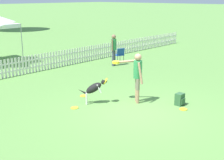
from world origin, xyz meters
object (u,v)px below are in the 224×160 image
at_px(frisbee_near_handler, 183,109).
at_px(spectator_standing, 114,47).
at_px(frisbee_midfield, 84,96).
at_px(handler_person, 136,72).
at_px(folding_chair_blue_left, 120,54).
at_px(leaping_dog, 94,88).
at_px(frisbee_near_dog, 75,108).
at_px(backpack_on_grass, 180,99).

distance_m(frisbee_near_handler, spectator_standing, 6.79).
xyz_separation_m(frisbee_near_handler, frisbee_midfield, (-1.20, 3.33, 0.00)).
relative_size(handler_person, frisbee_midfield, 6.74).
bearing_deg(frisbee_midfield, handler_person, -67.13).
xyz_separation_m(handler_person, folding_chair_blue_left, (4.43, 4.58, -0.57)).
bearing_deg(frisbee_near_handler, folding_chair_blue_left, 57.05).
distance_m(handler_person, frisbee_near_handler, 1.92).
height_order(frisbee_midfield, folding_chair_blue_left, folding_chair_blue_left).
distance_m(frisbee_midfield, folding_chair_blue_left, 5.90).
distance_m(leaping_dog, folding_chair_blue_left, 6.55).
height_order(frisbee_near_dog, folding_chair_blue_left, folding_chair_blue_left).
bearing_deg(handler_person, leaping_dog, 90.48).
distance_m(frisbee_midfield, spectator_standing, 5.22).
relative_size(handler_person, spectator_standing, 1.04).
bearing_deg(frisbee_near_handler, spectator_standing, 61.18).
xyz_separation_m(handler_person, leaping_dog, (-1.02, 0.94, -0.51)).
height_order(frisbee_near_dog, backpack_on_grass, backpack_on_grass).
xyz_separation_m(frisbee_midfield, backpack_on_grass, (1.49, -3.02, 0.18)).
xyz_separation_m(leaping_dog, frisbee_midfield, (0.27, 0.84, -0.52)).
bearing_deg(folding_chair_blue_left, leaping_dog, 51.93).
bearing_deg(frisbee_near_handler, frisbee_near_dog, 130.27).
bearing_deg(leaping_dog, frisbee_near_handler, 73.67).
relative_size(frisbee_near_dog, frisbee_midfield, 1.00).
xyz_separation_m(frisbee_near_handler, backpack_on_grass, (0.29, 0.31, 0.18)).
relative_size(handler_person, frisbee_near_dog, 6.74).
bearing_deg(backpack_on_grass, folding_chair_blue_left, 57.67).
distance_m(frisbee_midfield, backpack_on_grass, 3.37).
xyz_separation_m(handler_person, backpack_on_grass, (0.74, -1.24, -0.85)).
xyz_separation_m(backpack_on_grass, folding_chair_blue_left, (3.68, 5.82, 0.28)).
height_order(frisbee_near_handler, spectator_standing, spectator_standing).
bearing_deg(handler_person, folding_chair_blue_left, -0.89).
distance_m(handler_person, backpack_on_grass, 1.68).
bearing_deg(frisbee_midfield, frisbee_near_dog, -145.70).
bearing_deg(frisbee_near_handler, leaping_dog, 120.51).
bearing_deg(spectator_standing, handler_person, 32.44).
distance_m(leaping_dog, frisbee_near_dog, 0.93).
bearing_deg(handler_person, spectator_standing, 2.75).
bearing_deg(frisbee_near_dog, leaping_dog, -10.34).
height_order(backpack_on_grass, folding_chair_blue_left, folding_chair_blue_left).
bearing_deg(backpack_on_grass, frisbee_near_dog, 137.34).
height_order(frisbee_near_handler, backpack_on_grass, backpack_on_grass).
xyz_separation_m(frisbee_near_handler, frisbee_near_dog, (-2.23, 2.63, 0.00)).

